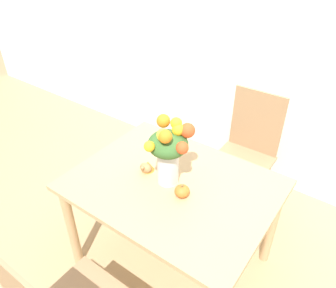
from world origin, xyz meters
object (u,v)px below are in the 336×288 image
flower_vase (169,150)px  pumpkin (182,191)px  turkey_figurine (147,167)px  dining_chair_near_window (246,153)px

flower_vase → pumpkin: flower_vase is taller
turkey_figurine → dining_chair_near_window: 0.92m
turkey_figurine → dining_chair_near_window: dining_chair_near_window is taller
flower_vase → pumpkin: (0.13, -0.06, -0.19)m
flower_vase → dining_chair_near_window: (0.15, 0.82, -0.44)m
pumpkin → dining_chair_near_window: size_ratio=0.09×
flower_vase → turkey_figurine: size_ratio=3.86×
dining_chair_near_window → turkey_figurine: bearing=-111.6°
flower_vase → dining_chair_near_window: 0.95m
dining_chair_near_window → flower_vase: bearing=-101.1°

